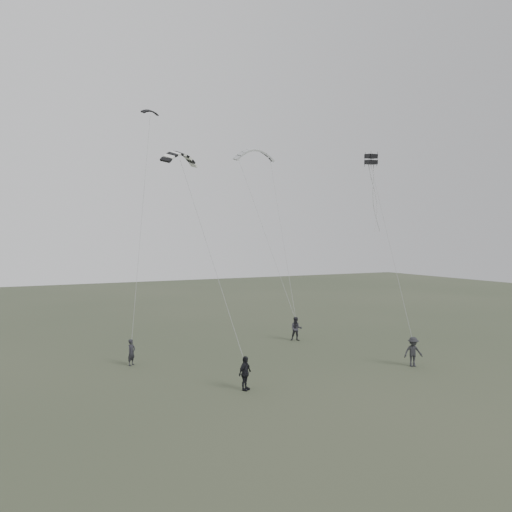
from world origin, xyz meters
name	(u,v)px	position (x,y,z in m)	size (l,w,h in m)	color
ground	(286,375)	(0.00, 0.00, 0.00)	(140.00, 140.00, 0.00)	#38432E
flyer_left	(131,352)	(-7.90, 6.60, 0.87)	(0.63, 0.41, 1.73)	black
flyer_right	(296,329)	(5.95, 8.55, 0.97)	(0.95, 0.74, 1.95)	#28282E
flyer_center	(245,373)	(-3.51, -1.61, 0.94)	(1.10, 0.46, 1.89)	black
flyer_far	(413,352)	(8.48, -1.94, 0.97)	(1.25, 0.72, 1.94)	#232327
kite_dark_small	(150,111)	(-5.27, 11.44, 18.02)	(1.37, 0.41, 0.47)	black
kite_pale_large	(255,150)	(5.80, 15.89, 16.68)	(3.89, 0.88, 1.60)	#AEB1B3
kite_striped	(180,153)	(-4.57, 6.39, 14.10)	(2.98, 0.74, 1.17)	black
kite_box	(371,159)	(9.13, 3.21, 14.24)	(0.73, 0.73, 0.75)	black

